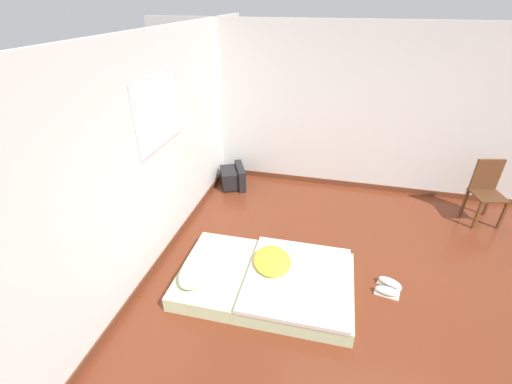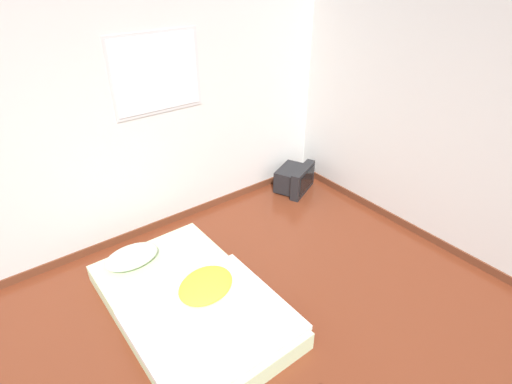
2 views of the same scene
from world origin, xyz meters
name	(u,v)px [view 1 (image 1 of 2)]	position (x,y,z in m)	size (l,w,h in m)	color
ground_plane	(397,330)	(0.00, 0.00, 0.00)	(20.00, 20.00, 0.00)	maroon
wall_back	(122,183)	(0.01, 2.80, 1.29)	(8.21, 0.08, 2.60)	silver
wall_right	(394,115)	(2.94, 0.00, 1.29)	(0.08, 7.94, 2.60)	silver
mattress_bed	(266,279)	(0.25, 1.39, 0.12)	(1.21, 1.94, 0.32)	beige
crt_tv	(234,177)	(2.44, 2.44, 0.17)	(0.62, 0.56, 0.36)	black
wooden_chair	(487,187)	(2.36, -1.34, 0.52)	(0.47, 0.47, 0.91)	brown
sneaker_pair	(388,287)	(0.52, 0.05, 0.05)	(0.32, 0.32, 0.10)	silver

